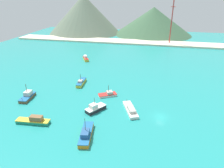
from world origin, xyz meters
The scene contains 13 objects.
ground centered at (0.00, 30.00, -0.25)m, with size 260.00×280.00×0.50m.
fishing_boat_0 centered at (-38.87, -12.36, 0.94)m, with size 10.79×3.42×2.68m.
fishing_boat_1 centered at (-10.16, 1.12, 0.75)m, with size 6.97×11.29×2.00m.
fishing_boat_2 centered at (-20.57, 10.83, 0.66)m, with size 7.80×6.24×4.53m.
fishing_boat_3 centered at (-22.20, -1.08, 1.01)m, with size 6.64×7.91×5.16m.
fishing_boat_4 centered at (-50.44, 1.88, 0.99)m, with size 4.06×8.45×6.06m.
fishing_boat_7 centered at (-20.65, -15.17, 0.99)m, with size 4.70×11.05×6.53m.
fishing_boat_8 centered at (-45.03, 54.02, 0.99)m, with size 6.06×8.40×3.03m.
fishing_boat_9 centered at (-34.96, 19.20, 0.87)m, with size 3.15×9.36×4.98m.
beach_strip centered at (0.00, 107.15, 0.60)m, with size 247.00×16.55×1.20m, color beige.
hill_west centered at (-76.35, 142.19, 18.07)m, with size 71.26×71.26×36.15m.
hill_central centered at (-8.75, 148.13, 12.65)m, with size 74.25×74.25×25.31m.
radio_tower centered at (6.18, 107.88, 17.43)m, with size 3.42×2.73×34.18m.
Camera 1 is at (-3.32, -59.05, 37.62)m, focal length 32.56 mm.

